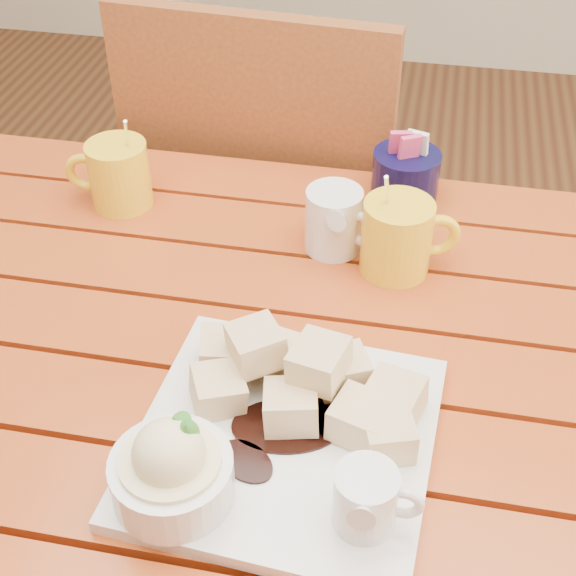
% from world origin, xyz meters
% --- Properties ---
extents(table, '(1.20, 0.79, 0.75)m').
position_xyz_m(table, '(0.00, 0.00, 0.64)').
color(table, '#A74815').
rests_on(table, ground).
extents(dessert_plate, '(0.31, 0.31, 0.12)m').
position_xyz_m(dessert_plate, '(0.01, -0.16, 0.78)').
color(dessert_plate, white).
rests_on(dessert_plate, table).
extents(coffee_mug_left, '(0.12, 0.08, 0.14)m').
position_xyz_m(coffee_mug_left, '(-0.28, 0.24, 0.80)').
color(coffee_mug_left, yellow).
rests_on(coffee_mug_left, table).
extents(coffee_mug_right, '(0.12, 0.09, 0.15)m').
position_xyz_m(coffee_mug_right, '(0.11, 0.17, 0.80)').
color(coffee_mug_right, yellow).
rests_on(coffee_mug_right, table).
extents(cream_pitcher, '(0.11, 0.09, 0.09)m').
position_xyz_m(cream_pitcher, '(0.03, 0.20, 0.80)').
color(cream_pitcher, white).
rests_on(cream_pitcher, table).
extents(sugar_caddy, '(0.10, 0.10, 0.10)m').
position_xyz_m(sugar_caddy, '(0.11, 0.34, 0.79)').
color(sugar_caddy, black).
rests_on(sugar_caddy, table).
extents(chair_far, '(0.49, 0.49, 0.96)m').
position_xyz_m(chair_far, '(-0.13, 0.57, 0.54)').
color(chair_far, brown).
rests_on(chair_far, ground).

